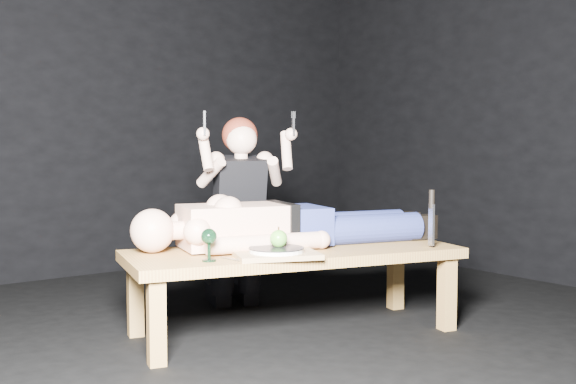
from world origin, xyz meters
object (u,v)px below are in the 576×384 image
object	(u,v)px
table	(294,291)
goblet	(209,245)
kneeling_woman	(237,210)
serving_tray	(276,255)
carving_knife	(432,219)
lying_man	(293,219)

from	to	relation	value
table	goblet	size ratio (longest dim) A/B	11.17
kneeling_woman	serving_tray	bearing A→B (deg)	-91.76
carving_knife	table	bearing A→B (deg)	161.56
kneeling_woman	carving_knife	xyz separation A→B (m)	(0.54, -1.08, 0.01)
serving_tray	carving_knife	size ratio (longest dim) A/B	1.29
lying_man	serving_tray	distance (m)	0.44
kneeling_woman	goblet	world-z (taller)	kneeling_woman
serving_tray	goblet	world-z (taller)	goblet
serving_tray	goblet	distance (m)	0.35
table	carving_knife	world-z (taller)	carving_knife
table	lying_man	bearing A→B (deg)	67.87
kneeling_woman	carving_knife	world-z (taller)	kneeling_woman
serving_tray	goblet	bearing A→B (deg)	163.57
goblet	table	bearing A→B (deg)	6.09
kneeling_woman	serving_tray	size ratio (longest dim) A/B	2.97
table	lying_man	distance (m)	0.40
lying_man	kneeling_woman	distance (m)	0.55
kneeling_woman	carving_knife	distance (m)	1.21
kneeling_woman	serving_tray	xyz separation A→B (m)	(-0.30, -0.83, -0.14)
lying_man	serving_tray	world-z (taller)	lying_man
lying_man	carving_knife	xyz separation A→B (m)	(0.53, -0.53, 0.01)
lying_man	carving_knife	world-z (taller)	carving_knife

